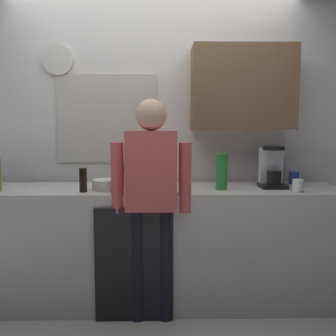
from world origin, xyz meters
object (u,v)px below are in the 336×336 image
coffee_maker (272,169)px  cup_blue_mug (294,178)px  person_at_sink (151,192)px  bottle_green_wine (154,166)px  cup_white_mug (298,186)px  mixing_bowl (107,185)px  bottle_red_vinegar (280,171)px  bottle_dark_sauce (83,180)px  bottle_clear_soda (222,171)px  potted_plant (130,170)px

coffee_maker → cup_blue_mug: coffee_maker is taller
coffee_maker → person_at_sink: 1.01m
bottle_green_wine → cup_blue_mug: bottle_green_wine is taller
bottle_green_wine → cup_blue_mug: size_ratio=3.00×
cup_white_mug → mixing_bowl: size_ratio=0.43×
coffee_maker → mixing_bowl: coffee_maker is taller
bottle_red_vinegar → bottle_dark_sauce: bearing=-165.7°
coffee_maker → bottle_clear_soda: coffee_maker is taller
coffee_maker → mixing_bowl: size_ratio=1.50×
bottle_green_wine → cup_white_mug: bearing=-22.0°
bottle_dark_sauce → potted_plant: 0.44m
potted_plant → cup_blue_mug: bearing=3.7°
bottle_clear_soda → bottle_dark_sauce: bottle_clear_soda is taller
potted_plant → person_at_sink: (0.18, -0.41, -0.11)m
bottle_clear_soda → cup_blue_mug: bearing=23.7°
coffee_maker → bottle_green_wine: bearing=167.5°
coffee_maker → potted_plant: size_ratio=1.43×
bottle_red_vinegar → potted_plant: 1.27m
cup_white_mug → person_at_sink: 1.08m
bottle_clear_soda → potted_plant: 0.75m
bottle_red_vinegar → potted_plant: (-1.27, -0.10, 0.02)m
cup_blue_mug → potted_plant: potted_plant is taller
bottle_clear_soda → bottle_green_wine: bearing=149.4°
cup_blue_mug → mixing_bowl: size_ratio=0.45×
bottle_dark_sauce → person_at_sink: 0.52m
mixing_bowl → cup_white_mug: bearing=-4.9°
bottle_clear_soda → person_at_sink: bearing=-158.5°
cup_white_mug → cup_blue_mug: (0.12, 0.41, 0.00)m
bottle_clear_soda → potted_plant: bearing=164.3°
potted_plant → bottle_clear_soda: bearing=-15.7°
bottle_dark_sauce → cup_white_mug: size_ratio=1.89×
coffee_maker → bottle_red_vinegar: (0.13, 0.21, -0.04)m
cup_blue_mug → potted_plant: size_ratio=0.43×
coffee_maker → bottle_red_vinegar: size_ratio=1.50×
bottle_red_vinegar → cup_white_mug: (-0.00, -0.43, -0.06)m
coffee_maker → cup_white_mug: size_ratio=3.47×
bottle_clear_soda → cup_white_mug: bearing=-12.7°
bottle_dark_sauce → person_at_sink: person_at_sink is taller
bottle_red_vinegar → cup_white_mug: bottle_red_vinegar is taller
bottle_clear_soda → cup_blue_mug: 0.73m
cup_blue_mug → mixing_bowl: (-1.54, -0.29, -0.01)m
bottle_green_wine → person_at_sink: person_at_sink is taller
bottle_dark_sauce → mixing_bowl: (0.16, 0.10, -0.05)m
bottle_clear_soda → cup_blue_mug: bottle_clear_soda is taller
coffee_maker → bottle_green_wine: (-0.94, 0.21, 0.00)m
bottle_dark_sauce → coffee_maker: bearing=7.8°
bottle_red_vinegar → bottle_green_wine: bottle_green_wine is taller
cup_white_mug → potted_plant: bearing=165.6°
bottle_red_vinegar → potted_plant: size_ratio=0.96×
mixing_bowl → person_at_sink: size_ratio=0.14×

